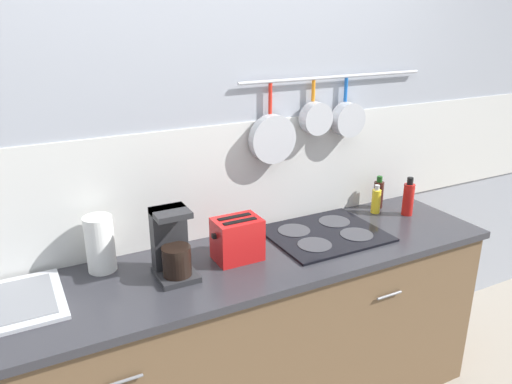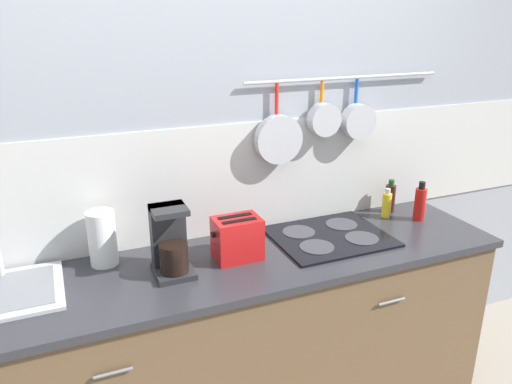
# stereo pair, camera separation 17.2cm
# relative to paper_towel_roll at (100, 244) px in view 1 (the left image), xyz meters

# --- Properties ---
(wall_back) EXTENTS (7.20, 0.15, 2.60)m
(wall_back) POSITION_rel_paper_towel_roll_xyz_m (0.56, 0.13, 0.26)
(wall_back) COLOR #999EA8
(wall_back) RESTS_ON ground_plane
(cabinet_base) EXTENTS (2.44, 0.58, 0.86)m
(cabinet_base) POSITION_rel_paper_towel_roll_xyz_m (0.56, -0.20, -0.59)
(cabinet_base) COLOR brown
(cabinet_base) RESTS_ON ground_plane
(countertop) EXTENTS (2.48, 0.60, 0.03)m
(countertop) POSITION_rel_paper_towel_roll_xyz_m (0.56, -0.20, -0.14)
(countertop) COLOR #2D2D33
(countertop) RESTS_ON cabinet_base
(paper_towel_roll) EXTENTS (0.12, 0.12, 0.24)m
(paper_towel_roll) POSITION_rel_paper_towel_roll_xyz_m (0.00, 0.00, 0.00)
(paper_towel_roll) COLOR white
(paper_towel_roll) RESTS_ON countertop
(coffee_maker) EXTENTS (0.16, 0.19, 0.29)m
(coffee_maker) POSITION_rel_paper_towel_roll_xyz_m (0.26, -0.18, 0.00)
(coffee_maker) COLOR #262628
(coffee_maker) RESTS_ON countertop
(toaster) EXTENTS (0.22, 0.15, 0.19)m
(toaster) POSITION_rel_paper_towel_roll_xyz_m (0.55, -0.17, -0.03)
(toaster) COLOR red
(toaster) RESTS_ON countertop
(cooktop) EXTENTS (0.55, 0.46, 0.01)m
(cooktop) POSITION_rel_paper_towel_roll_xyz_m (1.05, -0.15, -0.12)
(cooktop) COLOR black
(cooktop) RESTS_ON countertop
(bottle_vinegar) EXTENTS (0.05, 0.05, 0.16)m
(bottle_vinegar) POSITION_rel_paper_towel_roll_xyz_m (1.46, -0.03, -0.05)
(bottle_vinegar) COLOR yellow
(bottle_vinegar) RESTS_ON countertop
(bottle_sesame_oil) EXTENTS (0.06, 0.06, 0.18)m
(bottle_sesame_oil) POSITION_rel_paper_towel_roll_xyz_m (1.52, 0.02, -0.04)
(bottle_sesame_oil) COLOR #33140F
(bottle_sesame_oil) RESTS_ON countertop
(bottle_dish_soap) EXTENTS (0.06, 0.06, 0.21)m
(bottle_dish_soap) POSITION_rel_paper_towel_roll_xyz_m (1.59, -0.14, -0.03)
(bottle_dish_soap) COLOR red
(bottle_dish_soap) RESTS_ON countertop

